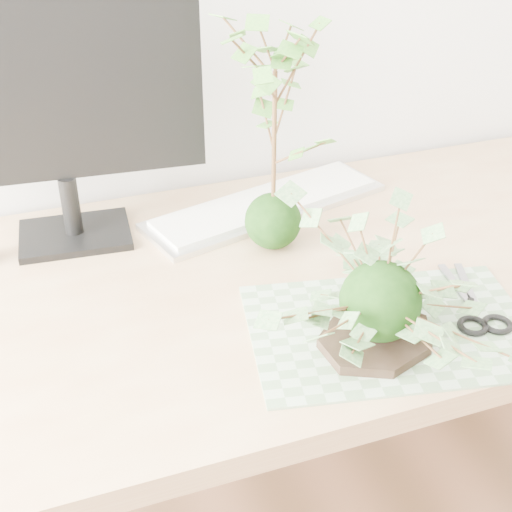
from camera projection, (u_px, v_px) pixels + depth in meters
name	position (u px, v px, depth m)	size (l,w,h in m)	color
desk	(282.00, 314.00, 1.22)	(1.60, 0.70, 0.74)	tan
cutting_mat	(391.00, 329.00, 1.04)	(0.41, 0.27, 0.00)	#65895E
stone_dish	(376.00, 338.00, 1.00)	(0.18, 0.18, 0.01)	black
ivy_kokedama	(384.00, 269.00, 0.94)	(0.32, 0.32, 0.23)	black
maple_kokedama	(275.00, 86.00, 1.09)	(0.24, 0.24, 0.41)	black
keyboard	(266.00, 205.00, 1.35)	(0.50, 0.26, 0.02)	silver
monitor	(55.00, 105.00, 1.14)	(0.48, 0.15, 0.42)	black
scissors	(483.00, 315.00, 1.06)	(0.09, 0.19, 0.01)	gray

